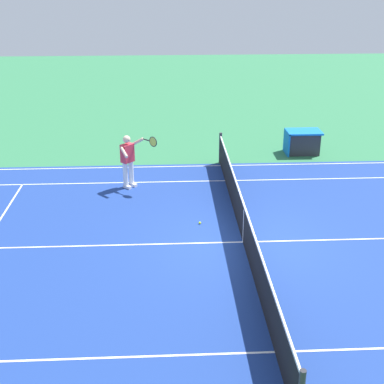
{
  "coord_description": "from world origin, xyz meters",
  "views": [
    {
      "loc": [
        1.87,
        11.66,
        6.35
      ],
      "look_at": [
        1.22,
        -1.13,
        0.9
      ],
      "focal_mm": 50.06,
      "sensor_mm": 36.0,
      "label": 1
    }
  ],
  "objects": [
    {
      "name": "equipment_cart_tarped",
      "position": [
        -3.06,
        -6.66,
        0.44
      ],
      "size": [
        1.25,
        0.84,
        0.85
      ],
      "color": "#2D2D33",
      "rests_on": "ground_plane"
    },
    {
      "name": "tennis_net",
      "position": [
        0.0,
        0.0,
        0.49
      ],
      "size": [
        0.1,
        11.7,
        1.08
      ],
      "color": "#2D2D33",
      "rests_on": "ground_plane"
    },
    {
      "name": "tennis_player_near",
      "position": [
        3.02,
        -3.76,
        0.93
      ],
      "size": [
        1.14,
        0.75,
        1.7
      ],
      "color": "white",
      "rests_on": "ground_plane"
    },
    {
      "name": "ground_plane",
      "position": [
        0.0,
        0.0,
        0.0
      ],
      "size": [
        60.0,
        60.0,
        0.0
      ],
      "primitive_type": "plane",
      "color": "#2D7247"
    },
    {
      "name": "court_slab",
      "position": [
        0.0,
        0.0,
        0.0
      ],
      "size": [
        24.2,
        11.4,
        0.0
      ],
      "primitive_type": "cube",
      "color": "navy",
      "rests_on": "ground_plane"
    },
    {
      "name": "court_line_markings",
      "position": [
        0.0,
        0.0,
        0.0
      ],
      "size": [
        23.85,
        11.05,
        0.01
      ],
      "color": "white",
      "rests_on": "ground_plane"
    },
    {
      "name": "tennis_ball",
      "position": [
        1.01,
        -1.06,
        0.03
      ],
      "size": [
        0.07,
        0.07,
        0.07
      ],
      "primitive_type": "sphere",
      "color": "#CCE01E",
      "rests_on": "ground_plane"
    }
  ]
}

